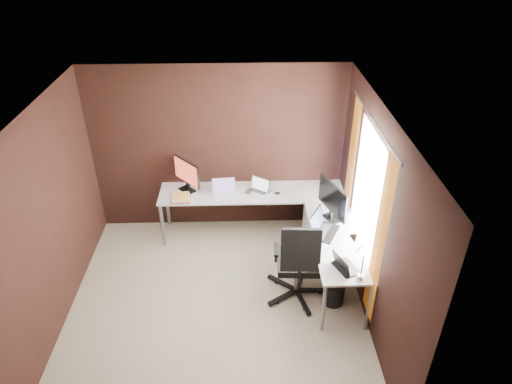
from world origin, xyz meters
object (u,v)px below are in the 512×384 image
laptop_black_big (321,228)px  book_stack (181,198)px  monitor_right (333,200)px  laptop_white (224,191)px  laptop_black_small (344,266)px  office_chair (298,275)px  wastebasket (334,292)px  drawer_pedestal (319,229)px  monitor_left (187,174)px  desk_lamp (357,251)px  laptop_silver (258,189)px

laptop_black_big → book_stack: laptop_black_big is taller
monitor_right → laptop_white: 1.58m
laptop_black_small → office_chair: 0.73m
wastebasket → drawer_pedestal: bearing=91.1°
office_chair → monitor_left: bearing=138.6°
laptop_black_big → desk_lamp: (0.24, -0.81, 0.28)m
laptop_black_big → desk_lamp: desk_lamp is taller
book_stack → desk_lamp: size_ratio=0.53×
monitor_right → book_stack: bearing=55.2°
book_stack → wastebasket: book_stack is taller
laptop_black_small → laptop_silver: bearing=4.9°
desk_lamp → book_stack: bearing=149.8°
laptop_white → wastebasket: (1.37, -1.41, -0.63)m
laptop_black_big → wastebasket: bearing=-137.9°
drawer_pedestal → wastebasket: (0.02, -1.11, -0.15)m
drawer_pedestal → monitor_right: bearing=-80.5°
drawer_pedestal → monitor_right: (0.06, -0.36, 0.73)m
laptop_silver → office_chair: bearing=-37.7°
monitor_right → laptop_black_small: 1.01m
drawer_pedestal → office_chair: bearing=-113.1°
laptop_black_big → desk_lamp: 0.89m
office_chair → desk_lamp: bearing=-36.0°
drawer_pedestal → desk_lamp: desk_lamp is taller
laptop_white → desk_lamp: bearing=-54.1°
monitor_right → laptop_white: monitor_right is taller
laptop_white → office_chair: 1.65m
laptop_silver → laptop_white: bearing=-142.2°
laptop_black_big → office_chair: (-0.32, -0.36, -0.45)m
monitor_left → book_stack: size_ratio=1.70×
laptop_white → office_chair: size_ratio=0.29×
monitor_left → monitor_right: size_ratio=0.78×
laptop_white → laptop_black_small: size_ratio=0.93×
drawer_pedestal → desk_lamp: (0.13, -1.44, 0.76)m
drawer_pedestal → book_stack: 2.01m
book_stack → laptop_black_small: bearing=-36.7°
wastebasket → book_stack: bearing=147.3°
laptop_white → desk_lamp: desk_lamp is taller
laptop_silver → office_chair: office_chair is taller
laptop_white → book_stack: (-0.59, -0.15, -0.01)m
drawer_pedestal → laptop_white: laptop_white is taller
book_stack → office_chair: bearing=-36.8°
laptop_silver → laptop_black_small: (0.91, -1.67, 0.00)m
laptop_black_big → laptop_white: bearing=81.1°
laptop_white → laptop_silver: size_ratio=0.92×
laptop_black_small → monitor_left: bearing=23.9°
laptop_black_big → laptop_black_small: laptop_black_big is taller
drawer_pedestal → laptop_silver: bearing=158.9°
laptop_silver → laptop_black_big: laptop_black_big is taller
wastebasket → laptop_black_small: bearing=-83.3°
monitor_right → laptop_black_small: bearing=158.6°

